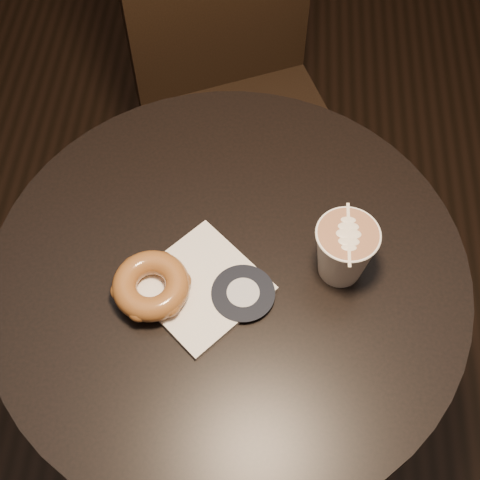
# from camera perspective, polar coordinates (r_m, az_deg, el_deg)

# --- Properties ---
(cafe_table) EXTENTS (0.70, 0.70, 0.75)m
(cafe_table) POSITION_cam_1_polar(r_m,az_deg,el_deg) (1.14, -0.85, -7.35)
(cafe_table) COLOR black
(cafe_table) RESTS_ON ground
(chair) EXTENTS (0.52, 0.52, 1.00)m
(chair) POSITION_cam_1_polar(r_m,az_deg,el_deg) (1.47, -0.58, 13.83)
(chair) COLOR black
(chair) RESTS_ON ground
(pastry_bag) EXTENTS (0.22, 0.22, 0.01)m
(pastry_bag) POSITION_cam_1_polar(r_m,az_deg,el_deg) (0.95, -3.35, -3.98)
(pastry_bag) COLOR white
(pastry_bag) RESTS_ON cafe_table
(doughnut) EXTENTS (0.11, 0.11, 0.03)m
(doughnut) POSITION_cam_1_polar(r_m,az_deg,el_deg) (0.93, -7.60, -3.87)
(doughnut) COLOR brown
(doughnut) RESTS_ON pastry_bag
(latte_cup) EXTENTS (0.09, 0.09, 0.10)m
(latte_cup) POSITION_cam_1_polar(r_m,az_deg,el_deg) (0.93, 8.84, -1.02)
(latte_cup) COLOR white
(latte_cup) RESTS_ON cafe_table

